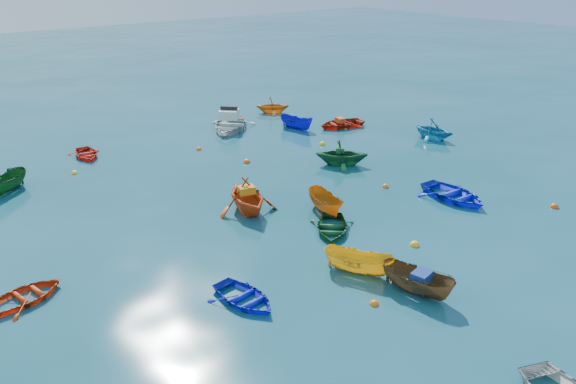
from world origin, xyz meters
TOP-DOWN VIEW (x-y plane):
  - ground at (0.00, 0.00)m, footprint 160.00×160.00m
  - dinghy_blue_sw at (-6.44, -0.81)m, footprint 2.15×2.79m
  - sampan_brown_mid at (-1.46, -4.00)m, footprint 1.56×2.89m
  - dinghy_blue_se at (6.23, 0.17)m, footprint 2.65×3.56m
  - dinghy_orange_w at (-2.23, 5.17)m, footprint 3.44×3.75m
  - sampan_yellow_mid at (-2.10, -1.81)m, footprint 2.12×2.82m
  - dinghy_green_e at (-0.61, 1.27)m, footprint 3.30×3.33m
  - dinghy_cyan_se at (13.21, 6.91)m, footprint 2.65×2.97m
  - dinghy_red_nw at (-12.16, 3.83)m, footprint 2.90×2.32m
  - sampan_orange_n at (0.52, 2.89)m, footprint 1.68×2.84m
  - dinghy_green_n at (5.32, 6.96)m, footprint 3.75×3.74m
  - dinghy_red_ne at (10.47, 12.46)m, footprint 3.63×2.91m
  - sampan_blue_far at (7.86, 14.03)m, footprint 1.61×2.72m
  - dinghy_red_far at (-5.31, 17.09)m, footprint 2.13×2.75m
  - dinghy_orange_far at (9.03, 18.31)m, footprint 3.17×3.10m
  - sampan_green_far at (-10.28, 14.33)m, footprint 2.87×2.46m
  - motorboat_white at (4.21, 16.62)m, footprint 5.14×5.12m
  - tarp_blue_a at (-1.43, -4.15)m, footprint 0.81×0.68m
  - tarp_orange_a at (-2.22, 5.22)m, footprint 0.82×0.70m
  - tarp_green_b at (5.25, 7.03)m, footprint 0.74×0.74m
  - tarp_orange_b at (10.37, 12.48)m, footprint 0.60×0.72m
  - buoy_or_a at (-3.12, -3.60)m, footprint 0.31×0.31m
  - buoy_ye_a at (1.17, -1.74)m, footprint 0.38×0.38m
  - buoy_or_b at (9.13, -3.32)m, footprint 0.38×0.38m
  - buoy_or_c at (1.41, 10.53)m, footprint 0.39×0.39m
  - buoy_ye_c at (6.89, 10.31)m, footprint 0.38×0.38m
  - buoy_or_d at (4.82, 3.20)m, footprint 0.35×0.35m
  - buoy_ye_d at (-6.79, 14.81)m, footprint 0.34×0.34m
  - buoy_or_e at (0.43, 14.17)m, footprint 0.33×0.33m
  - buoy_ye_e at (10.36, 11.96)m, footprint 0.32×0.32m

SIDE VIEW (x-z plane):
  - ground at x=0.00m, z-range 0.00..0.00m
  - dinghy_blue_sw at x=-6.44m, z-range -0.27..0.27m
  - sampan_brown_mid at x=-1.46m, z-range -0.53..0.53m
  - dinghy_blue_se at x=6.23m, z-range -0.35..0.35m
  - dinghy_orange_w at x=-2.23m, z-range -0.84..0.84m
  - sampan_yellow_mid at x=-2.10m, z-range -0.51..0.51m
  - dinghy_green_e at x=-0.61m, z-range -0.28..0.28m
  - dinghy_cyan_se at x=13.21m, z-range -0.71..0.71m
  - dinghy_red_nw at x=-12.16m, z-range -0.27..0.27m
  - sampan_orange_n at x=0.52m, z-range -0.52..0.52m
  - dinghy_green_n at x=5.32m, z-range -0.75..0.75m
  - dinghy_red_ne at x=10.47m, z-range -0.34..0.34m
  - sampan_blue_far at x=7.86m, z-range -0.49..0.49m
  - dinghy_red_far at x=-5.31m, z-range -0.26..0.26m
  - dinghy_orange_far at x=9.03m, z-range -0.63..0.63m
  - sampan_green_far at x=-10.28m, z-range -0.54..0.54m
  - motorboat_white at x=4.21m, z-range -0.74..0.74m
  - buoy_or_a at x=-3.12m, z-range -0.15..0.15m
  - buoy_ye_a at x=1.17m, z-range -0.19..0.19m
  - buoy_or_b at x=9.13m, z-range -0.19..0.19m
  - buoy_or_c at x=1.41m, z-range -0.20..0.20m
  - buoy_ye_c at x=6.89m, z-range -0.19..0.19m
  - buoy_or_d at x=4.82m, z-range -0.17..0.17m
  - buoy_ye_d at x=-6.79m, z-range -0.17..0.17m
  - buoy_or_e at x=0.43m, z-range -0.17..0.17m
  - buoy_ye_e at x=10.36m, z-range -0.16..0.16m
  - tarp_orange_b at x=10.37m, z-range 0.34..0.64m
  - tarp_blue_a at x=-1.43m, z-range 0.53..0.88m
  - tarp_green_b at x=5.25m, z-range 0.75..1.04m
  - tarp_orange_a at x=-2.22m, z-range 0.84..1.18m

